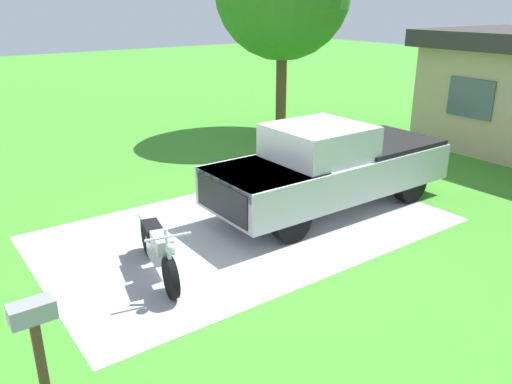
# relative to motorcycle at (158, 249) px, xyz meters

# --- Properties ---
(ground_plane) EXTENTS (80.00, 80.00, 0.00)m
(ground_plane) POSITION_rel_motorcycle_xyz_m (-0.64, 2.26, -0.47)
(ground_plane) COLOR #43932D
(driveway_pad) EXTENTS (4.74, 8.00, 0.01)m
(driveway_pad) POSITION_rel_motorcycle_xyz_m (-0.64, 2.26, -0.47)
(driveway_pad) COLOR #ACACAC
(driveway_pad) RESTS_ON ground
(motorcycle) EXTENTS (2.19, 0.81, 1.09)m
(motorcycle) POSITION_rel_motorcycle_xyz_m (0.00, 0.00, 0.00)
(motorcycle) COLOR black
(motorcycle) RESTS_ON ground
(pickup_truck) EXTENTS (2.00, 5.63, 1.90)m
(pickup_truck) POSITION_rel_motorcycle_xyz_m (-0.53, 4.43, 0.48)
(pickup_truck) COLOR black
(pickup_truck) RESTS_ON ground
(mailbox) EXTENTS (0.26, 0.48, 1.26)m
(mailbox) POSITION_rel_motorcycle_xyz_m (1.82, -2.32, 0.51)
(mailbox) COLOR #4C3823
(mailbox) RESTS_ON ground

